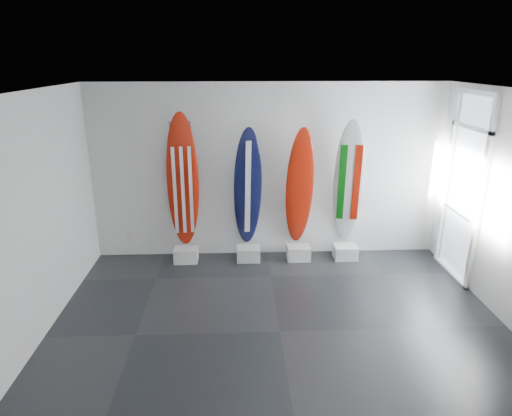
{
  "coord_description": "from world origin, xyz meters",
  "views": [
    {
      "loc": [
        -0.52,
        -4.96,
        3.36
      ],
      "look_at": [
        -0.25,
        1.4,
        1.22
      ],
      "focal_mm": 31.46,
      "sensor_mm": 36.0,
      "label": 1
    }
  ],
  "objects_px": {
    "surfboard_swiss": "(300,187)",
    "surfboard_italy": "(348,183)",
    "surfboard_navy": "(248,188)",
    "surfboard_usa": "(183,182)"
  },
  "relations": [
    {
      "from": "surfboard_usa",
      "to": "surfboard_navy",
      "type": "distance_m",
      "value": 1.09
    },
    {
      "from": "surfboard_usa",
      "to": "surfboard_navy",
      "type": "xyz_separation_m",
      "value": [
        1.08,
        0.0,
        -0.12
      ]
    },
    {
      "from": "surfboard_swiss",
      "to": "surfboard_italy",
      "type": "distance_m",
      "value": 0.83
    },
    {
      "from": "surfboard_navy",
      "to": "surfboard_swiss",
      "type": "bearing_deg",
      "value": -7.51
    },
    {
      "from": "surfboard_usa",
      "to": "surfboard_navy",
      "type": "height_order",
      "value": "surfboard_usa"
    },
    {
      "from": "surfboard_swiss",
      "to": "surfboard_italy",
      "type": "bearing_deg",
      "value": -5.04
    },
    {
      "from": "surfboard_swiss",
      "to": "surfboard_usa",
      "type": "bearing_deg",
      "value": 174.96
    },
    {
      "from": "surfboard_navy",
      "to": "surfboard_swiss",
      "type": "height_order",
      "value": "same"
    },
    {
      "from": "surfboard_usa",
      "to": "surfboard_italy",
      "type": "relative_size",
      "value": 1.04
    },
    {
      "from": "surfboard_usa",
      "to": "surfboard_swiss",
      "type": "height_order",
      "value": "surfboard_usa"
    }
  ]
}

